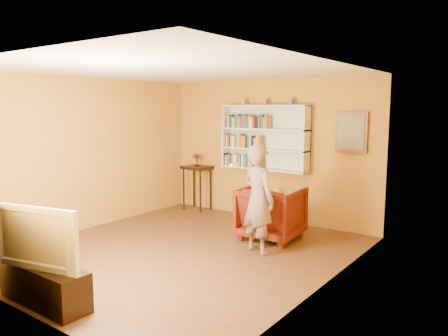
{
  "coord_description": "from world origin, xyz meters",
  "views": [
    {
      "loc": [
        4.29,
        -4.77,
        2.15
      ],
      "look_at": [
        0.23,
        0.75,
        1.21
      ],
      "focal_mm": 35.0,
      "sensor_mm": 36.0,
      "label": 1
    }
  ],
  "objects_px": {
    "person": "(258,199)",
    "television": "(41,235)",
    "tv_cabinet": "(44,285)",
    "console_table": "(197,174)",
    "armchair": "(271,213)",
    "bookshelf": "(266,138)",
    "ruby_lustre": "(197,157)"
  },
  "relations": [
    {
      "from": "bookshelf",
      "to": "person",
      "type": "relative_size",
      "value": 1.1
    },
    {
      "from": "ruby_lustre",
      "to": "person",
      "type": "relative_size",
      "value": 0.16
    },
    {
      "from": "armchair",
      "to": "television",
      "type": "relative_size",
      "value": 0.8
    },
    {
      "from": "armchair",
      "to": "tv_cabinet",
      "type": "height_order",
      "value": "armchair"
    },
    {
      "from": "tv_cabinet",
      "to": "bookshelf",
      "type": "bearing_deg",
      "value": 89.64
    },
    {
      "from": "tv_cabinet",
      "to": "console_table",
      "type": "bearing_deg",
      "value": 109.1
    },
    {
      "from": "person",
      "to": "television",
      "type": "bearing_deg",
      "value": 88.36
    },
    {
      "from": "console_table",
      "to": "ruby_lustre",
      "type": "xyz_separation_m",
      "value": [
        0.0,
        -0.0,
        0.35
      ]
    },
    {
      "from": "tv_cabinet",
      "to": "television",
      "type": "relative_size",
      "value": 1.04
    },
    {
      "from": "bookshelf",
      "to": "person",
      "type": "xyz_separation_m",
      "value": [
        0.95,
        -1.78,
        -0.78
      ]
    },
    {
      "from": "console_table",
      "to": "television",
      "type": "height_order",
      "value": "television"
    },
    {
      "from": "console_table",
      "to": "tv_cabinet",
      "type": "height_order",
      "value": "console_table"
    },
    {
      "from": "console_table",
      "to": "television",
      "type": "bearing_deg",
      "value": -70.9
    },
    {
      "from": "tv_cabinet",
      "to": "ruby_lustre",
      "type": "bearing_deg",
      "value": 109.1
    },
    {
      "from": "bookshelf",
      "to": "armchair",
      "type": "height_order",
      "value": "bookshelf"
    },
    {
      "from": "bookshelf",
      "to": "console_table",
      "type": "bearing_deg",
      "value": -174.26
    },
    {
      "from": "person",
      "to": "television",
      "type": "distance_m",
      "value": 3.04
    },
    {
      "from": "armchair",
      "to": "bookshelf",
      "type": "bearing_deg",
      "value": -58.92
    },
    {
      "from": "person",
      "to": "television",
      "type": "xyz_separation_m",
      "value": [
        -0.98,
        -2.88,
        -0.03
      ]
    },
    {
      "from": "person",
      "to": "television",
      "type": "height_order",
      "value": "person"
    },
    {
      "from": "bookshelf",
      "to": "armchair",
      "type": "distance_m",
      "value": 1.73
    },
    {
      "from": "console_table",
      "to": "television",
      "type": "distance_m",
      "value": 4.76
    },
    {
      "from": "tv_cabinet",
      "to": "television",
      "type": "distance_m",
      "value": 0.57
    },
    {
      "from": "armchair",
      "to": "person",
      "type": "relative_size",
      "value": 0.59
    },
    {
      "from": "person",
      "to": "tv_cabinet",
      "type": "bearing_deg",
      "value": 88.36
    },
    {
      "from": "ruby_lustre",
      "to": "bookshelf",
      "type": "bearing_deg",
      "value": 5.74
    },
    {
      "from": "person",
      "to": "tv_cabinet",
      "type": "xyz_separation_m",
      "value": [
        -0.98,
        -2.88,
        -0.59
      ]
    },
    {
      "from": "console_table",
      "to": "armchair",
      "type": "distance_m",
      "value": 2.53
    },
    {
      "from": "ruby_lustre",
      "to": "television",
      "type": "distance_m",
      "value": 4.77
    },
    {
      "from": "ruby_lustre",
      "to": "person",
      "type": "xyz_separation_m",
      "value": [
        2.53,
        -1.62,
        -0.31
      ]
    },
    {
      "from": "television",
      "to": "person",
      "type": "bearing_deg",
      "value": 57.82
    },
    {
      "from": "ruby_lustre",
      "to": "armchair",
      "type": "height_order",
      "value": "ruby_lustre"
    }
  ]
}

